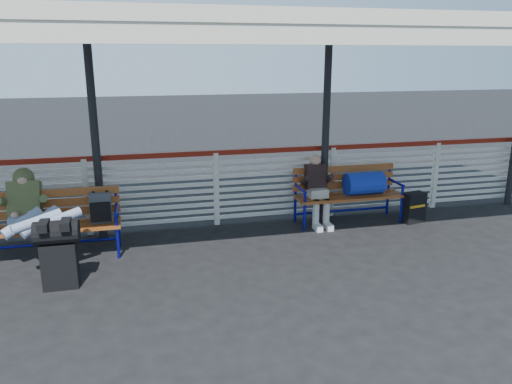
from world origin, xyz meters
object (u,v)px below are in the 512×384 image
object	(u,v)px
bench_right	(357,186)
suitcase_side	(414,207)
traveler_man	(35,216)
bench_left	(64,216)
luggage_stack	(59,251)
companion_person	(317,189)

from	to	relation	value
bench_right	suitcase_side	xyz separation A→B (m)	(0.91, -0.30, -0.35)
traveler_man	suitcase_side	bearing A→B (deg)	4.71
bench_left	bench_right	xyz separation A→B (m)	(4.54, 0.42, 0.03)
bench_right	bench_left	bearing A→B (deg)	-174.72
bench_left	bench_right	world-z (taller)	same
luggage_stack	bench_left	size ratio (longest dim) A/B	0.47
luggage_stack	traveler_man	size ratio (longest dim) A/B	0.51
companion_person	bench_right	bearing A→B (deg)	0.05
companion_person	bench_left	bearing A→B (deg)	-173.79
bench_right	luggage_stack	bearing A→B (deg)	-162.01
luggage_stack	companion_person	distance (m)	4.07
luggage_stack	traveler_man	world-z (taller)	traveler_man
bench_right	companion_person	world-z (taller)	companion_person
bench_right	companion_person	size ratio (longest dim) A/B	1.57
bench_right	traveler_man	bearing A→B (deg)	-170.93
traveler_man	companion_person	world-z (taller)	traveler_man
bench_left	luggage_stack	bearing A→B (deg)	-87.29
luggage_stack	companion_person	size ratio (longest dim) A/B	0.73
suitcase_side	bench_right	bearing A→B (deg)	150.74
luggage_stack	companion_person	bearing A→B (deg)	21.55
bench_right	companion_person	distance (m)	0.69
bench_right	traveler_man	size ratio (longest dim) A/B	1.10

